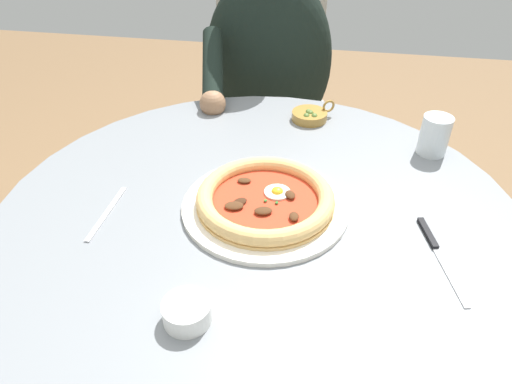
% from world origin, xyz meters
% --- Properties ---
extents(dining_table, '(1.01, 1.01, 0.71)m').
position_xyz_m(dining_table, '(0.00, 0.00, 0.59)').
color(dining_table, gray).
rests_on(dining_table, ground).
extents(pizza_on_plate, '(0.32, 0.32, 0.04)m').
position_xyz_m(pizza_on_plate, '(0.00, -0.01, 0.73)').
color(pizza_on_plate, white).
rests_on(pizza_on_plate, dining_table).
extents(water_glass, '(0.07, 0.07, 0.09)m').
position_xyz_m(water_glass, '(0.27, -0.35, 0.75)').
color(water_glass, silver).
rests_on(water_glass, dining_table).
extents(steak_knife, '(0.20, 0.06, 0.01)m').
position_xyz_m(steak_knife, '(-0.06, -0.32, 0.72)').
color(steak_knife, silver).
rests_on(steak_knife, dining_table).
extents(ramekin_capers, '(0.07, 0.07, 0.03)m').
position_xyz_m(ramekin_capers, '(-0.28, 0.06, 0.73)').
color(ramekin_capers, white).
rests_on(ramekin_capers, dining_table).
extents(olive_pan, '(0.09, 0.11, 0.05)m').
position_xyz_m(olive_pan, '(0.38, -0.07, 0.73)').
color(olive_pan, olive).
rests_on(olive_pan, dining_table).
extents(fork_utensil, '(0.16, 0.01, 0.00)m').
position_xyz_m(fork_utensil, '(-0.07, 0.28, 0.71)').
color(fork_utensil, '#BCBCC1').
rests_on(fork_utensil, dining_table).
extents(diner_person, '(0.52, 0.42, 1.19)m').
position_xyz_m(diner_person, '(0.71, 0.09, 0.54)').
color(diner_person, '#282833').
rests_on(diner_person, ground).
extents(cafe_chair_diner, '(0.47, 0.47, 0.91)m').
position_xyz_m(cafe_chair_diner, '(0.86, 0.11, 0.55)').
color(cafe_chair_diner, beige).
rests_on(cafe_chair_diner, ground).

